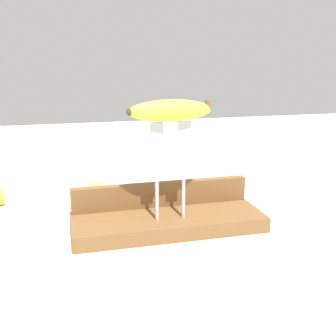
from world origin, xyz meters
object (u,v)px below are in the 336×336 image
Objects in this scene: fork_stand_center at (170,162)px; banana_raised_center at (170,111)px; fork_fallen_near at (126,197)px; banana_chunk_near at (97,189)px; fork_fallen_far at (268,208)px.

fork_stand_center is 0.10m from banana_raised_center.
fork_fallen_near is 4.13× the size of banana_chunk_near.
fork_fallen_far is (0.25, 0.07, -0.14)m from fork_stand_center.
fork_fallen_near is at bearing 102.85° from fork_stand_center.
fork_fallen_far is 3.57× the size of banana_chunk_near.
banana_chunk_near is at bearing 114.14° from fork_stand_center.
banana_raised_center is 0.97× the size of fork_fallen_near.
fork_stand_center is 4.73× the size of banana_chunk_near.
banana_raised_center is 1.12× the size of fork_fallen_far.
banana_raised_center is (-0.00, -0.00, 0.10)m from fork_stand_center.
banana_chunk_near reaches higher than fork_fallen_far.
fork_stand_center is 1.14× the size of fork_fallen_near.
banana_raised_center reaches higher than fork_fallen_far.
fork_fallen_near is at bearing 151.40° from fork_fallen_far.
fork_stand_center is 1.32× the size of fork_fallen_far.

